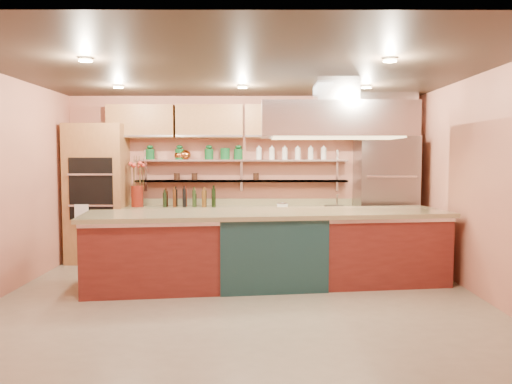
{
  "coord_description": "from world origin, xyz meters",
  "views": [
    {
      "loc": [
        0.18,
        -6.12,
        1.75
      ],
      "look_at": [
        0.2,
        1.0,
        1.26
      ],
      "focal_mm": 35.0,
      "sensor_mm": 36.0,
      "label": 1
    }
  ],
  "objects_px": {
    "island": "(269,248)",
    "kitchen_scale": "(282,204)",
    "green_canister": "(225,154)",
    "copper_kettle": "(185,155)",
    "flower_vase": "(137,196)",
    "refrigerator": "(385,200)"
  },
  "relations": [
    {
      "from": "refrigerator",
      "to": "flower_vase",
      "type": "bearing_deg",
      "value": 179.86
    },
    {
      "from": "island",
      "to": "kitchen_scale",
      "type": "relative_size",
      "value": 27.95
    },
    {
      "from": "island",
      "to": "kitchen_scale",
      "type": "distance_m",
      "value": 1.58
    },
    {
      "from": "refrigerator",
      "to": "kitchen_scale",
      "type": "xyz_separation_m",
      "value": [
        -1.71,
        0.01,
        -0.07
      ]
    },
    {
      "from": "flower_vase",
      "to": "green_canister",
      "type": "height_order",
      "value": "green_canister"
    },
    {
      "from": "flower_vase",
      "to": "island",
      "type": "bearing_deg",
      "value": -34.67
    },
    {
      "from": "green_canister",
      "to": "kitchen_scale",
      "type": "bearing_deg",
      "value": -12.88
    },
    {
      "from": "island",
      "to": "copper_kettle",
      "type": "distance_m",
      "value": 2.54
    },
    {
      "from": "flower_vase",
      "to": "copper_kettle",
      "type": "height_order",
      "value": "copper_kettle"
    },
    {
      "from": "island",
      "to": "copper_kettle",
      "type": "bearing_deg",
      "value": 121.53
    },
    {
      "from": "flower_vase",
      "to": "kitchen_scale",
      "type": "height_order",
      "value": "flower_vase"
    },
    {
      "from": "refrigerator",
      "to": "green_canister",
      "type": "xyz_separation_m",
      "value": [
        -2.68,
        0.23,
        0.76
      ]
    },
    {
      "from": "kitchen_scale",
      "to": "green_canister",
      "type": "bearing_deg",
      "value": 158.09
    },
    {
      "from": "flower_vase",
      "to": "copper_kettle",
      "type": "relative_size",
      "value": 1.75
    },
    {
      "from": "kitchen_scale",
      "to": "copper_kettle",
      "type": "distance_m",
      "value": 1.85
    },
    {
      "from": "copper_kettle",
      "to": "island",
      "type": "bearing_deg",
      "value": -51.07
    },
    {
      "from": "refrigerator",
      "to": "kitchen_scale",
      "type": "bearing_deg",
      "value": 179.67
    },
    {
      "from": "refrigerator",
      "to": "island",
      "type": "distance_m",
      "value": 2.53
    },
    {
      "from": "copper_kettle",
      "to": "flower_vase",
      "type": "bearing_deg",
      "value": -164.05
    },
    {
      "from": "island",
      "to": "green_canister",
      "type": "xyz_separation_m",
      "value": [
        -0.7,
        1.71,
        1.31
      ]
    },
    {
      "from": "island",
      "to": "flower_vase",
      "type": "bearing_deg",
      "value": 137.93
    },
    {
      "from": "refrigerator",
      "to": "kitchen_scale",
      "type": "height_order",
      "value": "refrigerator"
    }
  ]
}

